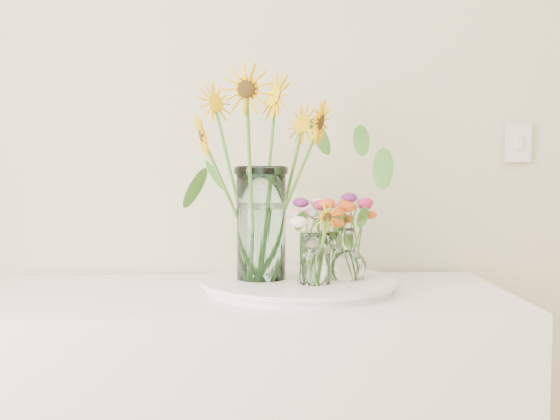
{
  "coord_description": "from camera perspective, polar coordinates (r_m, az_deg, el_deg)",
  "views": [
    {
      "loc": [
        -0.43,
        0.1,
        1.25
      ],
      "look_at": [
        -0.34,
        1.96,
        1.11
      ],
      "focal_mm": 45.0,
      "sensor_mm": 36.0,
      "label": 1
    }
  ],
  "objects": [
    {
      "name": "mason_jar",
      "position": [
        1.86,
        -1.54,
        -1.11
      ],
      "size": [
        0.15,
        0.15,
        0.31
      ],
      "primitive_type": "cylinder",
      "rotation": [
        0.0,
        0.0,
        -0.19
      ],
      "color": "#ACD5CF",
      "rests_on": "tray"
    },
    {
      "name": "tray",
      "position": [
        1.88,
        1.5,
        -6.17
      ],
      "size": [
        0.5,
        0.5,
        0.02
      ],
      "primitive_type": "cylinder",
      "color": "white",
      "rests_on": "counter"
    },
    {
      "name": "small_vase_c",
      "position": [
        1.95,
        3.83,
        -3.57
      ],
      "size": [
        0.1,
        0.1,
        0.13
      ],
      "primitive_type": "cylinder",
      "rotation": [
        0.0,
        0.0,
        -0.42
      ],
      "color": "white",
      "rests_on": "tray"
    },
    {
      "name": "wildflower_posy_c",
      "position": [
        1.94,
        3.83,
        -2.25
      ],
      "size": [
        0.2,
        0.2,
        0.22
      ],
      "primitive_type": null,
      "color": "#EA5514",
      "rests_on": "tray"
    },
    {
      "name": "small_vase_b",
      "position": [
        1.87,
        5.54,
        -3.64
      ],
      "size": [
        0.13,
        0.13,
        0.14
      ],
      "primitive_type": null,
      "rotation": [
        0.0,
        0.0,
        -0.35
      ],
      "color": "white",
      "rests_on": "tray"
    },
    {
      "name": "wildflower_posy_b",
      "position": [
        1.86,
        5.55,
        -2.27
      ],
      "size": [
        0.21,
        0.21,
        0.23
      ],
      "primitive_type": null,
      "color": "#EA5514",
      "rests_on": "tray"
    },
    {
      "name": "sunflower_bouquet",
      "position": [
        1.86,
        -1.55,
        3.1
      ],
      "size": [
        0.7,
        0.7,
        0.58
      ],
      "primitive_type": null,
      "rotation": [
        0.0,
        0.0,
        -0.19
      ],
      "color": "#FFBF05",
      "rests_on": "tray"
    },
    {
      "name": "wildflower_posy_a",
      "position": [
        1.79,
        2.88,
        -2.59
      ],
      "size": [
        0.19,
        0.19,
        0.23
      ],
      "primitive_type": null,
      "color": "#EA5514",
      "rests_on": "tray"
    },
    {
      "name": "small_vase_a",
      "position": [
        1.8,
        2.87,
        -4.01
      ],
      "size": [
        0.1,
        0.1,
        0.14
      ],
      "primitive_type": "cylinder",
      "rotation": [
        0.0,
        0.0,
        0.36
      ],
      "color": "white",
      "rests_on": "tray"
    }
  ]
}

